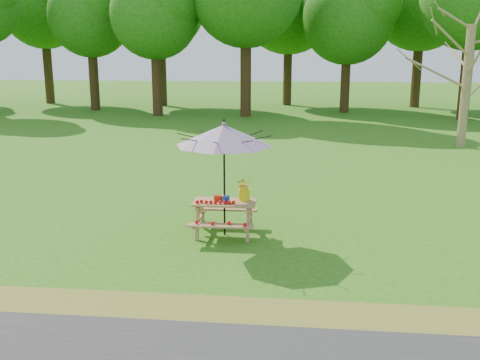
# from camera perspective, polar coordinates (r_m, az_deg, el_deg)

# --- Properties ---
(ground) EXTENTS (120.00, 120.00, 0.00)m
(ground) POSITION_cam_1_polar(r_m,az_deg,el_deg) (11.02, -20.60, -5.69)
(ground) COLOR #326713
(ground) RESTS_ON ground
(picnic_table) EXTENTS (1.20, 1.32, 0.67)m
(picnic_table) POSITION_cam_1_polar(r_m,az_deg,el_deg) (10.35, -1.66, -4.13)
(picnic_table) COLOR #9B7046
(picnic_table) RESTS_ON ground
(patio_umbrella) EXTENTS (1.97, 1.97, 2.25)m
(patio_umbrella) POSITION_cam_1_polar(r_m,az_deg,el_deg) (9.98, -1.72, 4.78)
(patio_umbrella) COLOR black
(patio_umbrella) RESTS_ON ground
(produce_bins) EXTENTS (0.31, 0.37, 0.13)m
(produce_bins) POSITION_cam_1_polar(r_m,az_deg,el_deg) (10.27, -1.84, -1.97)
(produce_bins) COLOR #B2230E
(produce_bins) RESTS_ON picnic_table
(tomatoes_row) EXTENTS (0.77, 0.13, 0.07)m
(tomatoes_row) POSITION_cam_1_polar(r_m,az_deg,el_deg) (10.09, -2.65, -2.36)
(tomatoes_row) COLOR red
(tomatoes_row) RESTS_ON picnic_table
(flower_bucket) EXTENTS (0.36, 0.34, 0.48)m
(flower_bucket) POSITION_cam_1_polar(r_m,az_deg,el_deg) (10.27, 0.46, -0.79)
(flower_bucket) COLOR #DADA0B
(flower_bucket) RESTS_ON picnic_table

